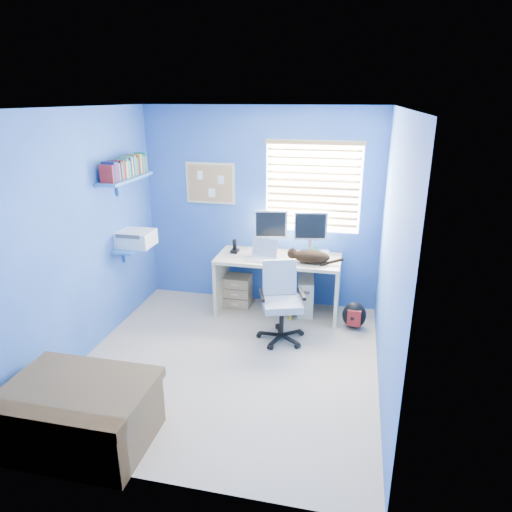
% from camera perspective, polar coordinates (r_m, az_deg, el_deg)
% --- Properties ---
extents(floor, '(3.00, 3.20, 0.00)m').
position_cam_1_polar(floor, '(4.83, -3.49, -13.10)').
color(floor, '#AB9D8A').
rests_on(floor, ground).
extents(ceiling, '(3.00, 3.20, 0.00)m').
position_cam_1_polar(ceiling, '(4.08, -4.24, 18.03)').
color(ceiling, white).
rests_on(ceiling, wall_back).
extents(wall_back, '(3.00, 0.01, 2.50)m').
position_cam_1_polar(wall_back, '(5.79, 0.58, 5.95)').
color(wall_back, '#2852A8').
rests_on(wall_back, ground).
extents(wall_front, '(3.00, 0.01, 2.50)m').
position_cam_1_polar(wall_front, '(2.91, -12.68, -8.53)').
color(wall_front, '#2852A8').
rests_on(wall_front, ground).
extents(wall_left, '(0.01, 3.20, 2.50)m').
position_cam_1_polar(wall_left, '(4.92, -20.88, 2.23)').
color(wall_left, '#2852A8').
rests_on(wall_left, ground).
extents(wall_right, '(0.01, 3.20, 2.50)m').
position_cam_1_polar(wall_right, '(4.15, 16.49, -0.32)').
color(wall_right, '#2852A8').
rests_on(wall_right, ground).
extents(desk, '(1.50, 0.65, 0.74)m').
position_cam_1_polar(desk, '(5.69, 2.76, -3.65)').
color(desk, tan).
rests_on(desk, floor).
extents(laptop, '(0.38, 0.32, 0.22)m').
position_cam_1_polar(laptop, '(5.42, 0.62, 0.61)').
color(laptop, silver).
rests_on(laptop, desk).
extents(monitor_left, '(0.42, 0.19, 0.54)m').
position_cam_1_polar(monitor_left, '(5.65, 1.90, 3.07)').
color(monitor_left, silver).
rests_on(monitor_left, desk).
extents(monitor_right, '(0.41, 0.19, 0.54)m').
position_cam_1_polar(monitor_right, '(5.61, 6.82, 2.82)').
color(monitor_right, silver).
rests_on(monitor_right, desk).
extents(phone, '(0.09, 0.11, 0.17)m').
position_cam_1_polar(phone, '(5.69, -2.67, 1.25)').
color(phone, black).
rests_on(phone, desk).
extents(mug, '(0.10, 0.09, 0.10)m').
position_cam_1_polar(mug, '(5.64, 7.44, 0.56)').
color(mug, '#28856E').
rests_on(mug, desk).
extents(cd_spindle, '(0.13, 0.13, 0.07)m').
position_cam_1_polar(cd_spindle, '(5.62, 8.50, 0.27)').
color(cd_spindle, silver).
rests_on(cd_spindle, desk).
extents(cat, '(0.46, 0.28, 0.15)m').
position_cam_1_polar(cat, '(5.37, 6.92, -0.08)').
color(cat, black).
rests_on(cat, desk).
extents(tower_pc, '(0.24, 0.46, 0.45)m').
position_cam_1_polar(tower_pc, '(5.79, 6.20, -4.89)').
color(tower_pc, beige).
rests_on(tower_pc, floor).
extents(drawer_boxes, '(0.35, 0.28, 0.41)m').
position_cam_1_polar(drawer_boxes, '(5.96, -2.34, -4.31)').
color(drawer_boxes, tan).
rests_on(drawer_boxes, floor).
extents(yellow_book, '(0.03, 0.17, 0.24)m').
position_cam_1_polar(yellow_book, '(5.67, 4.52, -6.56)').
color(yellow_book, yellow).
rests_on(yellow_book, floor).
extents(backpack, '(0.30, 0.24, 0.32)m').
position_cam_1_polar(backpack, '(5.52, 12.18, -7.23)').
color(backpack, black).
rests_on(backpack, floor).
extents(bed_corner, '(1.06, 0.76, 0.51)m').
position_cam_1_polar(bed_corner, '(3.98, -21.13, -18.01)').
color(bed_corner, brown).
rests_on(bed_corner, floor).
extents(office_chair, '(0.64, 0.64, 0.88)m').
position_cam_1_polar(office_chair, '(5.12, 3.14, -6.92)').
color(office_chair, black).
rests_on(office_chair, floor).
extents(window_blinds, '(1.15, 0.05, 1.10)m').
position_cam_1_polar(window_blinds, '(5.60, 7.12, 8.49)').
color(window_blinds, white).
rests_on(window_blinds, ground).
extents(corkboard, '(0.64, 0.02, 0.52)m').
position_cam_1_polar(corkboard, '(5.88, -5.74, 9.04)').
color(corkboard, tan).
rests_on(corkboard, ground).
extents(wall_shelves, '(0.42, 0.90, 1.05)m').
position_cam_1_polar(wall_shelves, '(5.42, -15.56, 6.31)').
color(wall_shelves, '#3471B9').
rests_on(wall_shelves, ground).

